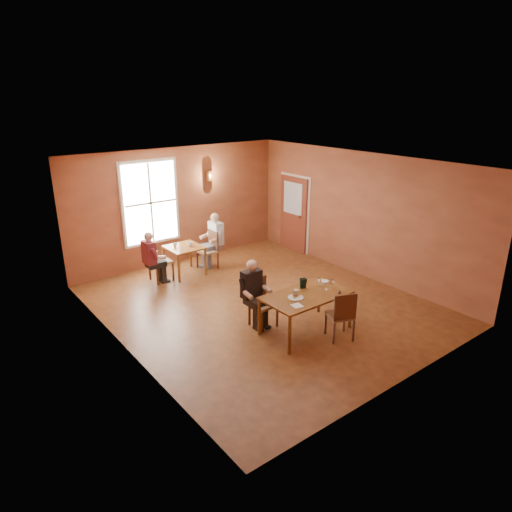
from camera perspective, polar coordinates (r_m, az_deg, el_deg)
ground at (r=9.81m, az=0.72°, el=-6.09°), size 6.00×7.00×0.01m
wall_back at (r=12.09m, az=-9.65°, el=6.22°), size 6.00×0.04×3.00m
wall_front at (r=7.03m, az=18.80°, el=-4.65°), size 6.00×0.04×3.00m
wall_left at (r=7.86m, az=-16.68°, el=-1.84°), size 0.04×7.00×3.00m
wall_right at (r=11.29m, az=12.83°, el=5.03°), size 0.04×7.00×3.00m
ceiling at (r=8.92m, az=0.80°, el=11.52°), size 6.00×7.00×0.04m
window at (r=11.66m, az=-13.06°, el=6.49°), size 1.36×0.10×1.96m
door at (r=12.90m, az=4.67°, el=5.22°), size 0.12×1.04×2.10m
wall_sconce at (r=12.31m, az=-5.88°, el=9.95°), size 0.16×0.16×0.28m
main_table at (r=8.66m, az=6.23°, el=-7.09°), size 1.63×0.92×0.77m
chair_diner_main at (r=8.76m, az=0.92°, el=-5.95°), size 0.42×0.42×0.96m
diner_main at (r=8.67m, az=1.05°, el=-5.09°), size 0.51×0.51×1.27m
chair_empty at (r=8.50m, az=10.45°, el=-7.18°), size 0.55×0.55×0.95m
plate_food at (r=8.32m, az=4.98°, el=-5.15°), size 0.36×0.36×0.04m
sandwich at (r=8.36m, az=5.06°, el=-4.72°), size 0.12×0.12×0.11m
goblet_a at (r=8.82m, az=7.95°, el=-3.22°), size 0.09×0.09×0.20m
goblet_b at (r=8.78m, az=9.51°, el=-3.45°), size 0.09×0.09×0.19m
goblet_c at (r=8.53m, az=8.60°, el=-4.07°), size 0.08×0.08×0.20m
menu_stand at (r=8.71m, az=5.92°, el=-3.41°), size 0.13×0.10×0.20m
knife at (r=8.30m, az=7.04°, el=-5.41°), size 0.19×0.04×0.00m
napkin at (r=8.05m, az=5.15°, el=-6.20°), size 0.20×0.20×0.01m
side_plate at (r=9.10m, az=8.55°, el=-3.12°), size 0.23×0.23×0.01m
sunglasses at (r=8.66m, az=10.42°, el=-4.47°), size 0.12×0.10×0.01m
second_table at (r=11.41m, az=-8.87°, el=-0.55°), size 0.82×0.82×0.72m
chair_diner_white at (r=11.67m, az=-6.12°, el=0.68°), size 0.43×0.43×0.97m
diner_white at (r=11.62m, az=-6.03°, el=1.59°), size 0.54×0.54×1.34m
chair_diner_maroon at (r=11.08m, az=-11.84°, el=-0.53°), size 0.45×0.45×1.03m
diner_maroon at (r=11.03m, az=-12.02°, el=-0.03°), size 0.50×0.50×1.24m
cup_a at (r=11.28m, az=-8.23°, el=1.44°), size 0.13×0.13×0.10m
cup_b at (r=11.31m, az=-10.09°, el=1.39°), size 0.12×0.12×0.09m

